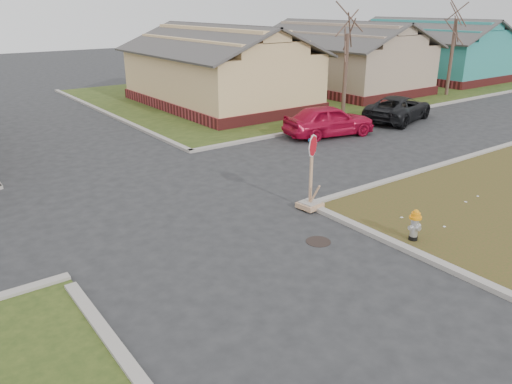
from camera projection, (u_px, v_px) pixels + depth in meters
ground at (236, 259)px, 11.90m from camera, size 120.00×120.00×0.00m
verge_far_right at (343, 84)px, 37.64m from camera, size 37.00×19.00×0.05m
curbs at (147, 197)px, 15.67m from camera, size 80.00×40.00×0.12m
manhole at (318, 242)px, 12.74m from camera, size 0.64×0.64×0.01m
side_house_yellow at (218, 68)px, 29.10m from camera, size 7.60×11.60×4.70m
side_house_tan at (340, 58)px, 34.64m from camera, size 7.60×11.60×4.70m
side_house_teal at (428, 50)px, 40.18m from camera, size 7.60×11.60×4.70m
tree_mid_right at (345, 75)px, 26.58m from camera, size 0.22×0.22×4.20m
tree_far_right at (451, 58)px, 32.25m from camera, size 0.22×0.22×4.76m
fire_hydrant at (415, 223)px, 12.59m from camera, size 0.31×0.31×0.83m
stop_sign at (310, 192)px, 14.58m from camera, size 0.63×0.62×2.23m
red_sedan at (329, 120)px, 22.69m from camera, size 4.49×2.54×1.44m
dark_pickup at (399, 108)px, 25.69m from camera, size 5.06×3.35×1.29m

